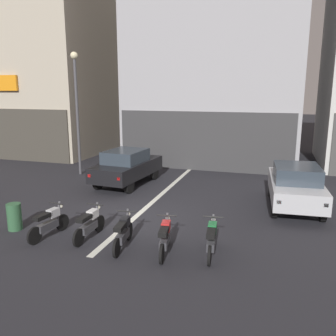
{
  "coord_description": "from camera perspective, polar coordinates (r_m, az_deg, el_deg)",
  "views": [
    {
      "loc": [
        4.51,
        -10.53,
        4.29
      ],
      "look_at": [
        0.62,
        2.0,
        1.4
      ],
      "focal_mm": 37.64,
      "sensor_mm": 36.0,
      "label": 1
    }
  ],
  "objects": [
    {
      "name": "motorcycle_silver_row_leftmost",
      "position": [
        11.16,
        -18.7,
        -8.34
      ],
      "size": [
        0.55,
        1.66,
        0.98
      ],
      "color": "black",
      "rests_on": "ground"
    },
    {
      "name": "street_lamp",
      "position": [
        18.6,
        -14.59,
        10.5
      ],
      "size": [
        0.36,
        0.36,
        6.16
      ],
      "color": "#47474C",
      "rests_on": "ground"
    },
    {
      "name": "lane_centre_line",
      "position": [
        17.67,
        1.94,
        -1.63
      ],
      "size": [
        0.2,
        18.0,
        0.01
      ],
      "primitive_type": "cube",
      "color": "silver",
      "rests_on": "ground"
    },
    {
      "name": "building_corner_left",
      "position": [
        28.14,
        -18.74,
        14.79
      ],
      "size": [
        9.41,
        9.98,
        11.56
      ],
      "color": "#B2A893",
      "rests_on": "ground"
    },
    {
      "name": "car_black_crossing_near",
      "position": [
        16.39,
        -6.64,
        0.34
      ],
      "size": [
        2.11,
        4.24,
        1.64
      ],
      "color": "black",
      "rests_on": "ground"
    },
    {
      "name": "trash_bin",
      "position": [
        12.13,
        -23.62,
        -7.25
      ],
      "size": [
        0.44,
        0.44,
        0.85
      ],
      "primitive_type": "cylinder",
      "color": "#2D5938",
      "rests_on": "ground"
    },
    {
      "name": "motorcycle_red_row_right_mid",
      "position": [
        9.59,
        -0.5,
        -11.15
      ],
      "size": [
        0.55,
        1.66,
        0.98
      ],
      "color": "black",
      "rests_on": "ground"
    },
    {
      "name": "ground_plane",
      "position": [
        12.23,
        -5.6,
        -8.17
      ],
      "size": [
        120.0,
        120.0,
        0.0
      ],
      "primitive_type": "plane",
      "color": "#232328"
    },
    {
      "name": "motorcycle_white_row_left_mid",
      "position": [
        10.73,
        -12.59,
        -8.81
      ],
      "size": [
        0.55,
        1.67,
        0.98
      ],
      "color": "black",
      "rests_on": "ground"
    },
    {
      "name": "building_mid_block",
      "position": [
        23.8,
        8.48,
        24.85
      ],
      "size": [
        9.88,
        8.65,
        18.96
      ],
      "color": "#9E9EA3",
      "rests_on": "ground"
    },
    {
      "name": "motorcycle_black_row_centre",
      "position": [
        9.97,
        -7.28,
        -10.28
      ],
      "size": [
        0.55,
        1.67,
        0.98
      ],
      "color": "black",
      "rests_on": "ground"
    },
    {
      "name": "motorcycle_green_row_rightmost",
      "position": [
        9.56,
        7.07,
        -11.32
      ],
      "size": [
        0.55,
        1.67,
        0.98
      ],
      "color": "black",
      "rests_on": "ground"
    },
    {
      "name": "car_silver_parked_kerbside",
      "position": [
        13.83,
        19.94,
        -2.6
      ],
      "size": [
        2.03,
        4.21,
        1.64
      ],
      "color": "black",
      "rests_on": "ground"
    }
  ]
}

